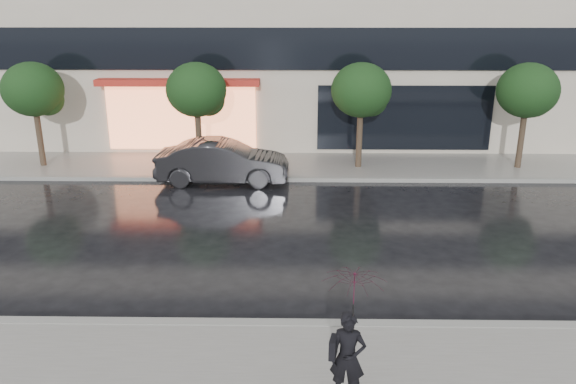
{
  "coord_description": "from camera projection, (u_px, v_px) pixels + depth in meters",
  "views": [
    {
      "loc": [
        0.66,
        -10.47,
        5.99
      ],
      "look_at": [
        0.45,
        3.13,
        1.4
      ],
      "focal_mm": 35.0,
      "sensor_mm": 36.0,
      "label": 1
    }
  ],
  "objects": [
    {
      "name": "tree_mid_east",
      "position": [
        363.0,
        92.0,
        20.37
      ],
      "size": [
        2.2,
        2.2,
        3.99
      ],
      "color": "#33261C",
      "rests_on": "ground"
    },
    {
      "name": "curb_near",
      "position": [
        262.0,
        325.0,
        10.87
      ],
      "size": [
        60.0,
        0.25,
        0.14
      ],
      "primitive_type": "cube",
      "color": "gray",
      "rests_on": "ground"
    },
    {
      "name": "tree_far_east",
      "position": [
        529.0,
        92.0,
        20.28
      ],
      "size": [
        2.2,
        2.2,
        3.99
      ],
      "color": "#33261C",
      "rests_on": "ground"
    },
    {
      "name": "curb_far",
      "position": [
        278.0,
        179.0,
        19.87
      ],
      "size": [
        60.0,
        0.25,
        0.14
      ],
      "primitive_type": "cube",
      "color": "gray",
      "rests_on": "ground"
    },
    {
      "name": "sidewalk_far",
      "position": [
        279.0,
        166.0,
        21.53
      ],
      "size": [
        60.0,
        3.5,
        0.12
      ],
      "primitive_type": "cube",
      "color": "slate",
      "rests_on": "ground"
    },
    {
      "name": "tree_mid_west",
      "position": [
        198.0,
        92.0,
        20.46
      ],
      "size": [
        2.2,
        2.2,
        3.99
      ],
      "color": "#33261C",
      "rests_on": "ground"
    },
    {
      "name": "ground",
      "position": [
        264.0,
        302.0,
        11.84
      ],
      "size": [
        120.0,
        120.0,
        0.0
      ],
      "primitive_type": "plane",
      "color": "black",
      "rests_on": "ground"
    },
    {
      "name": "parked_car",
      "position": [
        223.0,
        162.0,
        19.49
      ],
      "size": [
        4.58,
        1.66,
        1.5
      ],
      "primitive_type": "imported",
      "rotation": [
        0.0,
        0.0,
        1.55
      ],
      "color": "black",
      "rests_on": "ground"
    },
    {
      "name": "pedestrian_with_umbrella",
      "position": [
        352.0,
        315.0,
        8.29
      ],
      "size": [
        1.12,
        1.14,
        2.21
      ],
      "rotation": [
        0.0,
        0.0,
        -0.22
      ],
      "color": "black",
      "rests_on": "sidewalk_near"
    },
    {
      "name": "tree_far_west",
      "position": [
        35.0,
        91.0,
        20.54
      ],
      "size": [
        2.2,
        2.2,
        3.99
      ],
      "color": "#33261C",
      "rests_on": "ground"
    }
  ]
}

